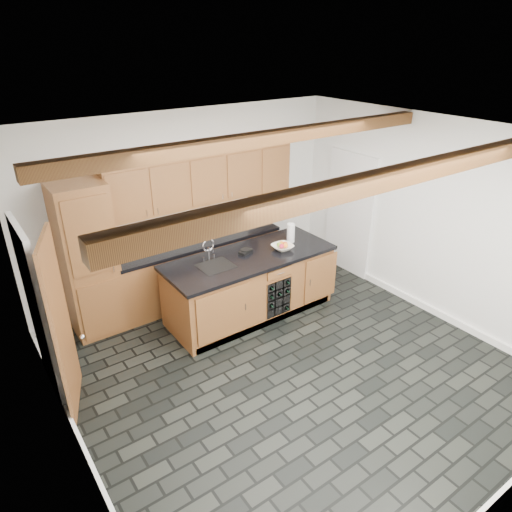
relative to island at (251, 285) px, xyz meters
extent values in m
plane|color=black|center=(-0.31, -1.28, -0.47)|extent=(5.00, 5.00, 0.00)
plane|color=white|center=(-0.31, 1.22, 0.93)|extent=(5.00, 0.00, 5.00)
plane|color=white|center=(-2.81, -1.28, 0.93)|extent=(0.00, 5.00, 5.00)
plane|color=white|center=(2.19, -1.28, 0.93)|extent=(0.00, 5.00, 5.00)
plane|color=white|center=(-0.31, -1.28, 2.33)|extent=(5.00, 5.00, 0.00)
cube|color=#573616|center=(-0.31, -2.48, 2.23)|extent=(4.90, 0.15, 0.15)
cube|color=#573616|center=(-0.31, -0.68, 2.23)|extent=(4.90, 0.15, 0.15)
cube|color=white|center=(-2.79, -1.28, -0.42)|extent=(0.04, 5.00, 0.10)
cube|color=white|center=(2.17, -1.28, -0.42)|extent=(0.04, 5.00, 0.10)
cube|color=white|center=(-2.78, 0.02, 0.55)|extent=(0.06, 0.94, 2.04)
cube|color=brown|center=(-2.63, -0.33, 0.53)|extent=(0.31, 0.77, 2.00)
cube|color=white|center=(2.16, 0.22, 0.55)|extent=(0.06, 0.98, 2.04)
cube|color=black|center=(2.19, 0.22, 0.53)|extent=(0.02, 0.86, 1.96)
cube|color=brown|center=(-1.96, 0.92, 0.58)|extent=(0.65, 0.60, 2.10)
cube|color=brown|center=(-0.33, 0.92, -0.03)|extent=(2.60, 0.60, 0.88)
cube|color=black|center=(-0.33, 0.92, 0.44)|extent=(2.64, 0.62, 0.05)
cube|color=white|center=(-0.33, 1.21, 0.72)|extent=(2.60, 0.02, 0.52)
cube|color=brown|center=(-0.43, 1.04, 1.36)|extent=(2.40, 0.35, 0.75)
cube|color=brown|center=(1.07, 1.04, 1.23)|extent=(0.60, 0.35, 1.00)
cube|color=brown|center=(-0.01, 0.02, -0.03)|extent=(2.40, 0.90, 0.88)
cube|color=black|center=(-0.01, 0.02, 0.44)|extent=(2.46, 0.96, 0.05)
cube|color=brown|center=(-0.73, -0.45, 0.01)|extent=(0.80, 0.02, 0.70)
cube|color=brown|center=(0.94, -0.45, 0.01)|extent=(0.60, 0.02, 0.70)
cube|color=black|center=(0.17, -0.29, -0.07)|extent=(0.42, 0.30, 0.56)
cylinder|color=black|center=(0.03, -0.33, -0.14)|extent=(0.07, 0.26, 0.07)
cylinder|color=black|center=(0.03, -0.33, 0.00)|extent=(0.07, 0.26, 0.07)
cylinder|color=black|center=(0.31, -0.33, -0.28)|extent=(0.07, 0.26, 0.07)
cylinder|color=black|center=(0.17, -0.33, 0.00)|extent=(0.07, 0.26, 0.07)
cylinder|color=black|center=(0.31, -0.33, 0.00)|extent=(0.07, 0.26, 0.07)
cylinder|color=black|center=(0.31, -0.33, 0.14)|extent=(0.07, 0.26, 0.07)
cylinder|color=black|center=(0.03, -0.33, 0.14)|extent=(0.07, 0.26, 0.07)
cube|color=black|center=(-0.56, 0.02, 0.46)|extent=(0.45, 0.40, 0.02)
cylinder|color=silver|center=(-0.56, 0.20, 0.56)|extent=(0.02, 0.02, 0.20)
torus|color=silver|center=(-0.56, 0.20, 0.70)|extent=(0.18, 0.02, 0.18)
cylinder|color=silver|center=(-0.64, 0.20, 0.50)|extent=(0.02, 0.02, 0.08)
cylinder|color=silver|center=(-0.48, 0.20, 0.50)|extent=(0.02, 0.02, 0.08)
cube|color=black|center=(-0.01, 0.11, 0.49)|extent=(0.23, 0.18, 0.05)
cylinder|color=black|center=(-0.01, 0.11, 0.52)|extent=(0.14, 0.14, 0.02)
imported|color=silver|center=(0.49, -0.09, 0.50)|extent=(0.30, 0.30, 0.07)
sphere|color=#CC471B|center=(0.54, -0.09, 0.54)|extent=(0.07, 0.07, 0.07)
sphere|color=orange|center=(0.51, -0.04, 0.54)|extent=(0.07, 0.07, 0.07)
sphere|color=olive|center=(0.45, -0.06, 0.54)|extent=(0.07, 0.07, 0.07)
sphere|color=red|center=(0.45, -0.12, 0.54)|extent=(0.07, 0.07, 0.07)
sphere|color=orange|center=(0.51, -0.14, 0.54)|extent=(0.07, 0.07, 0.07)
cylinder|color=white|center=(0.76, 0.05, 0.61)|extent=(0.12, 0.12, 0.28)
imported|color=white|center=(-0.99, 1.04, 0.52)|extent=(0.14, 0.14, 0.11)
camera|label=1|loc=(-3.26, -4.71, 3.25)|focal=32.00mm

